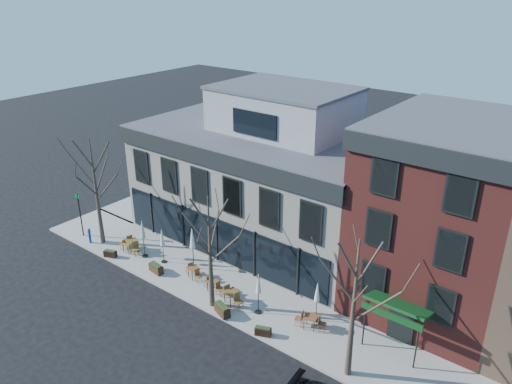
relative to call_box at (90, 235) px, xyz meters
The scene contains 25 objects.
ground 9.93m from the call_box, 22.84° to the left, with size 120.00×120.00×0.00m, color black.
sidewalk_front 12.51m from the call_box, ahead, with size 33.50×4.70×0.15m, color gray.
sidewalk_side 10.09m from the call_box, 102.18° to the left, with size 4.50×12.00×0.15m, color gray.
corner_building 13.40m from the call_box, 44.09° to the left, with size 18.39×10.39×11.10m.
red_brick_building 24.31m from the call_box, 21.74° to the left, with size 8.20×11.78×11.18m.
tree_corner 3.59m from the call_box, 45.05° to the left, with size 3.93×3.98×7.92m.
tree_mid 12.51m from the call_box, ahead, with size 3.50×3.55×7.04m.
tree_right 21.39m from the call_box, ahead, with size 3.72×3.77×7.48m.
sign_pole 1.92m from the call_box, 165.99° to the left, with size 0.50×0.10×3.40m.
call_box is the anchor object (origin of this frame).
cafe_set_0 3.39m from the call_box, 15.27° to the left, with size 1.58×0.66×0.83m.
cafe_set_1 3.60m from the call_box, 18.37° to the left, with size 1.97×1.07×1.01m.
cafe_set_2 9.32m from the call_box, ahead, with size 1.70×0.88×0.87m.
cafe_set_3 11.26m from the call_box, ahead, with size 1.63×0.71×0.85m.
cafe_set_4 12.96m from the call_box, ahead, with size 1.95×0.95×1.00m.
cafe_set_5 17.93m from the call_box, ahead, with size 1.83×0.92×0.94m.
umbrella_0 4.97m from the call_box, 14.17° to the left, with size 0.44×0.44×2.76m.
umbrella_1 6.51m from the call_box, 13.35° to the left, with size 0.39×0.39×2.47m.
umbrella_2 8.79m from the call_box, 14.66° to the left, with size 0.47×0.47×2.96m.
umbrella_3 14.82m from the call_box, ahead, with size 0.41×0.41×2.59m.
umbrella_4 17.93m from the call_box, ahead, with size 0.40×0.40×2.49m.
planter_0 2.85m from the call_box, ahead, with size 0.96×0.66×0.50m.
planter_1 6.83m from the call_box, ahead, with size 1.14×0.57×0.61m.
planter_2 13.20m from the call_box, ahead, with size 1.23×0.81×0.64m.
planter_3 16.16m from the call_box, ahead, with size 0.96×0.67×0.50m.
Camera 1 is at (20.13, -21.57, 18.04)m, focal length 35.00 mm.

